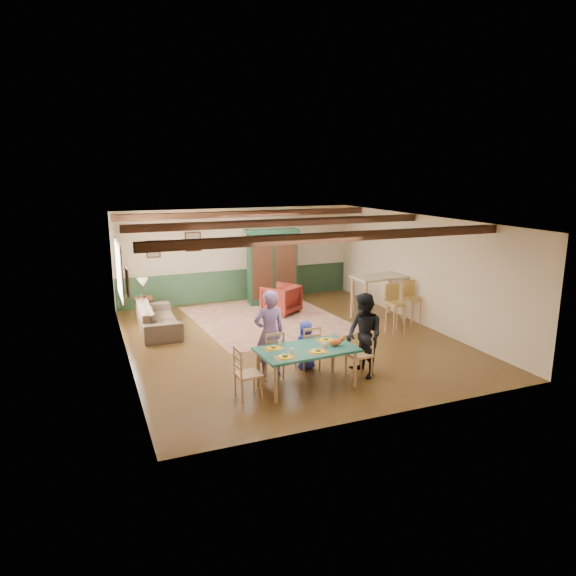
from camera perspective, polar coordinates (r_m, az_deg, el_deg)
name	(u,v)px	position (r m, az deg, el deg)	size (l,w,h in m)	color
floor	(289,339)	(11.71, 0.15, -5.73)	(8.00, 8.00, 0.00)	#462D13
wall_back	(238,255)	(15.06, -5.60, 3.71)	(7.00, 0.02, 2.70)	beige
wall_left	(125,295)	(10.57, -17.71, -0.79)	(0.02, 8.00, 2.70)	beige
wall_right	(421,270)	(13.05, 14.55, 1.93)	(0.02, 8.00, 2.70)	beige
ceiling	(289,220)	(11.14, 0.16, 7.55)	(7.00, 8.00, 0.02)	silver
wainscot_back	(239,285)	(15.21, -5.50, 0.36)	(6.95, 0.03, 0.90)	#203A25
ceiling_beam_front	(339,237)	(9.07, 5.66, 5.69)	(6.95, 0.16, 0.16)	black
ceiling_beam_mid	(283,223)	(11.52, -0.60, 7.27)	(6.95, 0.16, 0.16)	black
ceiling_beam_back	(247,214)	(13.96, -4.53, 8.22)	(6.95, 0.16, 0.16)	black
window_left	(119,270)	(12.19, -18.28, 1.90)	(0.06, 1.60, 1.30)	white
picture_left_wall	(127,281)	(9.90, -17.41, 0.71)	(0.04, 0.42, 0.52)	gray
picture_back_a	(193,242)	(14.66, -10.50, 5.09)	(0.45, 0.04, 0.55)	gray
picture_back_b	(153,249)	(14.51, -14.74, 4.20)	(0.38, 0.04, 0.48)	gray
dining_table	(306,368)	(9.13, 2.06, -8.85)	(1.71, 0.95, 0.71)	#1B5547
dining_chair_far_left	(271,354)	(9.53, -1.89, -7.30)	(0.40, 0.42, 0.90)	#AA7A55
dining_chair_far_right	(308,348)	(9.83, 2.21, -6.64)	(0.40, 0.42, 0.90)	#AA7A55
dining_chair_end_left	(248,373)	(8.69, -4.44, -9.39)	(0.40, 0.42, 0.90)	#AA7A55
dining_chair_end_right	(359,353)	(9.62, 7.91, -7.21)	(0.40, 0.42, 0.90)	#AA7A55
person_man	(269,333)	(9.47, -2.09, -5.06)	(0.60, 0.39, 1.64)	#7E5D9F
person_woman	(364,336)	(9.56, 8.45, -5.25)	(0.76, 0.59, 1.57)	black
person_child	(306,345)	(9.89, 2.01, -6.37)	(0.47, 0.30, 0.96)	#262F9A
cat	(335,341)	(9.14, 5.29, -5.92)	(0.34, 0.13, 0.17)	orange
place_setting_near_left	(285,354)	(8.57, -0.31, -7.38)	(0.38, 0.29, 0.11)	yellow
place_setting_near_center	(318,349)	(8.83, 3.35, -6.78)	(0.38, 0.29, 0.11)	yellow
place_setting_far_left	(274,346)	(8.98, -1.60, -6.43)	(0.38, 0.29, 0.11)	yellow
place_setting_far_right	(326,338)	(9.42, 4.26, -5.52)	(0.38, 0.29, 0.11)	yellow
area_rug	(266,319)	(13.27, -2.40, -3.45)	(3.50, 4.15, 0.01)	#CAB692
armoire	(272,267)	(14.62, -1.78, 2.37)	(1.51, 0.61, 2.14)	#133020
armchair	(281,299)	(13.69, -0.80, -1.27)	(0.83, 0.86, 0.78)	#4E110F
sofa	(158,318)	(12.62, -14.23, -3.23)	(2.19, 0.85, 0.64)	#3F3227
end_table	(144,308)	(13.79, -15.68, -2.14)	(0.45, 0.45, 0.55)	black
table_lamp	(143,288)	(13.66, -15.82, 0.00)	(0.28, 0.28, 0.51)	beige
counter_table	(378,297)	(13.40, 9.98, -1.01)	(1.35, 0.79, 1.12)	beige
bar_stool_left	(396,309)	(12.24, 11.90, -2.33)	(0.41, 0.45, 1.16)	#B49046
bar_stool_right	(412,303)	(13.04, 13.65, -1.66)	(0.38, 0.42, 1.09)	#B49046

